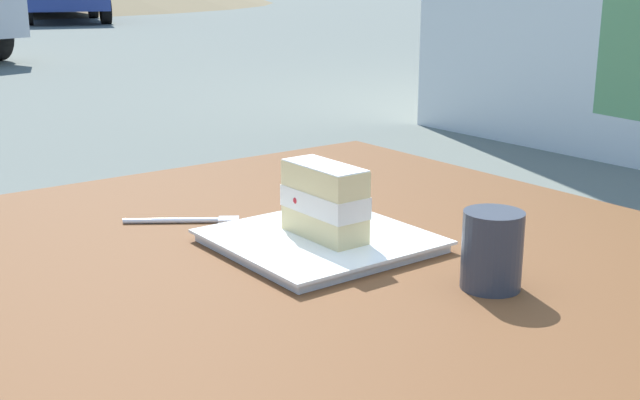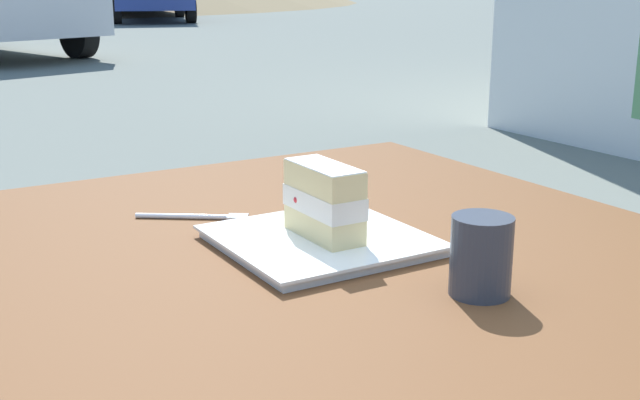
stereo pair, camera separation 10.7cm
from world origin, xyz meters
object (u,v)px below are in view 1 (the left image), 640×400
Objects in this scene: dessert_plate at (320,241)px; dessert_fork at (190,220)px; patio_table at (419,368)px; coffee_cup at (492,249)px; cake_slice at (325,201)px.

dessert_fork is (0.20, 0.09, -0.00)m from dessert_plate.
patio_table is at bearing -172.42° from dessert_fork.
patio_table is 0.16m from coffee_cup.
coffee_cup is (-0.44, -0.16, 0.04)m from dessert_fork.
dessert_plate reaches higher than dessert_fork.
coffee_cup is (-0.23, -0.07, -0.02)m from cake_slice.
coffee_cup is at bearing -95.54° from patio_table.
patio_table is 0.25m from dessert_plate.
dessert_plate is at bearing 16.23° from coffee_cup.
dessert_plate reaches higher than patio_table.
dessert_fork is 1.61× the size of coffee_cup.
dessert_fork reaches higher than patio_table.
cake_slice is 0.24m from dessert_fork.
dessert_fork is (0.21, 0.09, -0.06)m from cake_slice.
cake_slice is 0.24m from coffee_cup.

